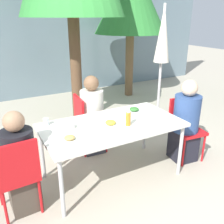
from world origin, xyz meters
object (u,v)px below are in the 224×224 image
Objects in this scene: closed_umbrella at (162,46)px; salad_bowl at (68,126)px; chair_far at (86,120)px; drinking_cup at (46,122)px; chair_left at (17,172)px; person_far at (92,117)px; chair_right at (184,124)px; bottle at (128,119)px; person_left at (21,165)px; person_right at (185,124)px.

salad_bowl is at bearing -158.89° from closed_umbrella.
chair_far is at bearing 52.68° from salad_bowl.
drinking_cup is (-2.09, -0.51, -0.70)m from closed_umbrella.
person_far is (1.18, 0.83, 0.04)m from chair_left.
chair_left is 2.28m from chair_right.
drinking_cup is 0.57× the size of salad_bowl.
bottle is at bearing 11.19° from chair_right.
drinking_cup is at bearing -54.25° from chair_far.
person_left reaches higher than chair_right.
salad_bowl is at bearing -2.29° from person_right.
person_right is at bearing -8.74° from salad_bowl.
closed_umbrella is at bearing 18.55° from chair_left.
salad_bowl is (0.19, -0.22, -0.02)m from drinking_cup.
drinking_cup is at bearing -166.14° from closed_umbrella.
person_right is 1.38m from closed_umbrella.
person_left is 1.36m from person_far.
chair_left is 5.86× the size of salad_bowl.
chair_right is 1.34m from closed_umbrella.
salad_bowl is at bearing -39.89° from person_far.
person_left reaches higher than drinking_cup.
chair_right is 1.32m from person_far.
drinking_cup is 0.29m from salad_bowl.
salad_bowl is (-0.55, -0.57, 0.20)m from person_far.
drinking_cup is at bearing 42.44° from person_left.
person_right reaches higher than chair_far.
person_left is 1.28× the size of chair_right.
chair_far is at bearing -31.72° from person_right.
person_right is at bearing -2.51° from chair_left.
person_right is (2.17, -0.07, 0.02)m from person_left.
drinking_cup is (0.43, 0.48, 0.26)m from chair_left.
chair_left is at bearing -47.02° from chair_far.
person_far is at bearing 96.38° from bottle.
salad_bowl is at bearing 14.00° from person_left.
chair_left is at bearing 8.69° from chair_right.
person_right is at bearing -14.48° from drinking_cup.
chair_right is at bearing -5.89° from salad_bowl.
closed_umbrella is at bearing 38.31° from bottle.
person_right is 1.62m from salad_bowl.
person_far is (0.08, -0.06, 0.04)m from chair_far.
closed_umbrella is at bearing 100.99° from person_far.
chair_far is 0.74× the size of person_far.
closed_umbrella is (2.52, 0.99, 0.97)m from chair_left.
closed_umbrella reaches higher than person_right.
bottle is at bearing -141.69° from closed_umbrella.
chair_far is 0.10m from person_far.
bottle is at bearing -2.63° from chair_left.
chair_far is at bearing 34.30° from person_left.
person_left is 0.95× the size of person_right.
drinking_cup is (-1.78, 0.46, 0.23)m from person_right.
person_right reaches higher than salad_bowl.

